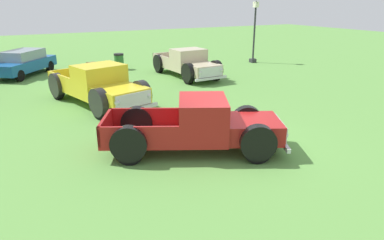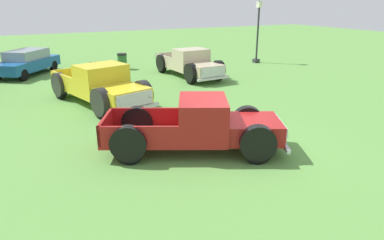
{
  "view_description": "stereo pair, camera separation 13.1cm",
  "coord_description": "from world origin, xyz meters",
  "px_view_note": "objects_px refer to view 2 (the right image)",
  "views": [
    {
      "loc": [
        -5.19,
        -7.88,
        3.98
      ],
      "look_at": [
        -1.0,
        -0.06,
        0.9
      ],
      "focal_mm": 32.32,
      "sensor_mm": 36.0,
      "label": 1
    },
    {
      "loc": [
        -5.08,
        -7.94,
        3.98
      ],
      "look_at": [
        -1.0,
        -0.06,
        0.9
      ],
      "focal_mm": 32.32,
      "sensor_mm": 36.0,
      "label": 2
    }
  ],
  "objects_px": {
    "lamp_post_near": "(258,31)",
    "trash_can": "(122,61)",
    "pickup_truck_foreground": "(205,126)",
    "pickup_truck_behind_left": "(103,86)",
    "pickup_truck_behind_right": "(192,64)",
    "picnic_table": "(93,70)",
    "sedan_distant_b": "(27,62)"
  },
  "relations": [
    {
      "from": "lamp_post_near",
      "to": "trash_can",
      "type": "height_order",
      "value": "lamp_post_near"
    },
    {
      "from": "pickup_truck_foreground",
      "to": "lamp_post_near",
      "type": "distance_m",
      "value": 15.09
    },
    {
      "from": "pickup_truck_behind_left",
      "to": "pickup_truck_behind_right",
      "type": "xyz_separation_m",
      "value": [
        5.54,
        3.11,
        -0.05
      ]
    },
    {
      "from": "picnic_table",
      "to": "trash_can",
      "type": "distance_m",
      "value": 3.0
    },
    {
      "from": "pickup_truck_foreground",
      "to": "sedan_distant_b",
      "type": "xyz_separation_m",
      "value": [
        -3.75,
        13.68,
        0.01
      ]
    },
    {
      "from": "pickup_truck_foreground",
      "to": "lamp_post_near",
      "type": "relative_size",
      "value": 1.29
    },
    {
      "from": "pickup_truck_behind_left",
      "to": "sedan_distant_b",
      "type": "distance_m",
      "value": 8.33
    },
    {
      "from": "sedan_distant_b",
      "to": "pickup_truck_foreground",
      "type": "bearing_deg",
      "value": -74.68
    },
    {
      "from": "lamp_post_near",
      "to": "picnic_table",
      "type": "distance_m",
      "value": 11.0
    },
    {
      "from": "sedan_distant_b",
      "to": "lamp_post_near",
      "type": "xyz_separation_m",
      "value": [
        13.95,
        -2.64,
        1.36
      ]
    },
    {
      "from": "sedan_distant_b",
      "to": "picnic_table",
      "type": "height_order",
      "value": "sedan_distant_b"
    },
    {
      "from": "lamp_post_near",
      "to": "pickup_truck_behind_left",
      "type": "bearing_deg",
      "value": -155.24
    },
    {
      "from": "pickup_truck_foreground",
      "to": "sedan_distant_b",
      "type": "distance_m",
      "value": 14.19
    },
    {
      "from": "pickup_truck_foreground",
      "to": "pickup_truck_behind_left",
      "type": "height_order",
      "value": "pickup_truck_behind_left"
    },
    {
      "from": "pickup_truck_behind_left",
      "to": "lamp_post_near",
      "type": "xyz_separation_m",
      "value": [
        11.6,
        5.35,
        1.31
      ]
    },
    {
      "from": "trash_can",
      "to": "pickup_truck_foreground",
      "type": "bearing_deg",
      "value": -96.61
    },
    {
      "from": "pickup_truck_behind_right",
      "to": "picnic_table",
      "type": "bearing_deg",
      "value": 156.71
    },
    {
      "from": "pickup_truck_behind_right",
      "to": "picnic_table",
      "type": "distance_m",
      "value": 5.25
    },
    {
      "from": "sedan_distant_b",
      "to": "picnic_table",
      "type": "distance_m",
      "value": 4.16
    },
    {
      "from": "lamp_post_near",
      "to": "trash_can",
      "type": "distance_m",
      "value": 9.05
    },
    {
      "from": "trash_can",
      "to": "pickup_truck_behind_left",
      "type": "bearing_deg",
      "value": -111.86
    },
    {
      "from": "pickup_truck_behind_left",
      "to": "picnic_table",
      "type": "bearing_deg",
      "value": 82.09
    },
    {
      "from": "pickup_truck_behind_right",
      "to": "picnic_table",
      "type": "xyz_separation_m",
      "value": [
        -4.82,
        2.07,
        -0.24
      ]
    },
    {
      "from": "pickup_truck_foreground",
      "to": "lamp_post_near",
      "type": "height_order",
      "value": "lamp_post_near"
    },
    {
      "from": "pickup_truck_behind_left",
      "to": "picnic_table",
      "type": "xyz_separation_m",
      "value": [
        0.72,
        5.18,
        -0.28
      ]
    },
    {
      "from": "lamp_post_near",
      "to": "pickup_truck_foreground",
      "type": "bearing_deg",
      "value": -132.73
    },
    {
      "from": "pickup_truck_behind_left",
      "to": "picnic_table",
      "type": "height_order",
      "value": "pickup_truck_behind_left"
    },
    {
      "from": "pickup_truck_behind_right",
      "to": "picnic_table",
      "type": "relative_size",
      "value": 2.19
    },
    {
      "from": "pickup_truck_behind_left",
      "to": "trash_can",
      "type": "distance_m",
      "value": 7.8
    },
    {
      "from": "lamp_post_near",
      "to": "trash_can",
      "type": "bearing_deg",
      "value": 167.79
    },
    {
      "from": "pickup_truck_behind_left",
      "to": "pickup_truck_behind_right",
      "type": "distance_m",
      "value": 6.35
    },
    {
      "from": "pickup_truck_behind_right",
      "to": "sedan_distant_b",
      "type": "height_order",
      "value": "pickup_truck_behind_right"
    }
  ]
}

